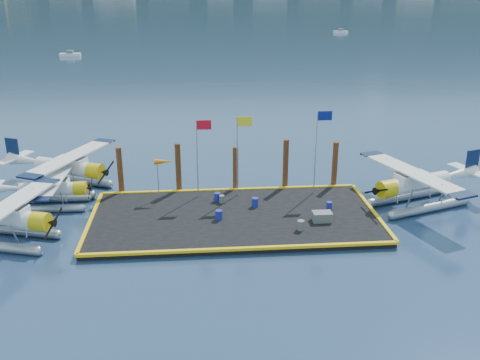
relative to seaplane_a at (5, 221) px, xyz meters
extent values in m
plane|color=navy|center=(14.90, 2.12, -1.56)|extent=(4000.00, 4000.00, 0.00)
cube|color=black|center=(14.90, 2.12, -1.36)|extent=(20.00, 10.00, 0.40)
cylinder|color=gray|center=(-0.08, 1.23, -1.25)|extent=(6.45, 2.46, 0.63)
cylinder|color=silver|center=(-0.21, 0.06, 0.18)|extent=(5.03, 2.50, 1.16)
cube|color=silver|center=(0.40, -0.12, 0.55)|extent=(2.55, 1.77, 0.95)
cube|color=black|center=(0.70, -0.21, 0.76)|extent=(1.73, 1.48, 0.58)
cylinder|color=gold|center=(2.42, -0.72, 0.18)|extent=(1.36, 1.47, 1.22)
cube|color=black|center=(3.28, -0.97, 0.18)|extent=(0.73, 2.27, 1.18)
cube|color=silver|center=(0.40, -0.12, 1.08)|extent=(4.21, 9.55, 0.13)
cube|color=#0B1737|center=(1.69, 4.23, 1.08)|extent=(1.79, 1.36, 0.14)
cylinder|color=gray|center=(1.15, 6.70, -1.30)|extent=(5.53, 0.63, 0.53)
cylinder|color=gray|center=(1.12, 4.74, -1.30)|extent=(5.53, 0.63, 0.53)
cylinder|color=silver|center=(1.31, 5.72, -0.09)|extent=(4.15, 1.05, 0.98)
cube|color=silver|center=(1.85, 5.71, 0.22)|extent=(1.97, 1.01, 0.80)
cube|color=black|center=(2.12, 5.70, 0.40)|extent=(1.26, 0.96, 0.49)
cylinder|color=gold|center=(3.63, 5.68, -0.09)|extent=(0.91, 1.05, 1.03)
cube|color=black|center=(4.38, 5.66, -0.09)|extent=(0.09, 1.98, 1.00)
cube|color=silver|center=(1.85, 5.71, 0.66)|extent=(1.47, 8.03, 0.11)
cube|color=#0B1737|center=(1.91, 9.53, 0.66)|extent=(1.35, 0.82, 0.12)
cube|color=#0B1737|center=(1.78, 1.88, 0.66)|extent=(1.35, 0.82, 0.12)
cylinder|color=gray|center=(2.03, 10.80, -1.23)|extent=(6.52, 3.46, 0.66)
cylinder|color=gray|center=(1.02, 8.59, -1.23)|extent=(6.52, 3.46, 0.66)
cylinder|color=silver|center=(1.73, 9.61, 0.26)|extent=(5.19, 3.25, 1.22)
cube|color=silver|center=(2.33, 9.33, 0.65)|extent=(2.72, 2.12, 1.00)
cube|color=black|center=(2.63, 9.19, 0.87)|extent=(1.89, 1.70, 0.61)
cylinder|color=gold|center=(4.34, 8.41, 0.26)|extent=(1.54, 1.63, 1.28)
cube|color=black|center=(5.20, 8.02, 0.26)|extent=(1.09, 2.27, 1.24)
cube|color=silver|center=(2.33, 9.33, 1.21)|extent=(5.65, 9.75, 0.13)
cube|color=#0B1737|center=(4.31, 13.66, 1.21)|extent=(1.92, 1.60, 0.14)
cube|color=#0B1737|center=(0.35, 5.00, 1.21)|extent=(1.92, 1.60, 0.14)
cube|color=#0B1737|center=(-2.91, 11.72, 1.26)|extent=(1.16, 0.63, 1.88)
cube|color=silver|center=(-2.80, 11.68, 0.54)|extent=(2.47, 3.84, 0.11)
cylinder|color=gray|center=(29.35, 2.46, -1.23)|extent=(6.78, 2.88, 0.67)
cylinder|color=gray|center=(28.55, 4.79, -1.23)|extent=(6.78, 2.88, 0.67)
cylinder|color=silver|center=(28.74, 3.56, 0.28)|extent=(5.32, 2.85, 1.23)
cube|color=silver|center=(28.11, 3.34, 0.68)|extent=(2.73, 1.96, 1.01)
cube|color=black|center=(27.79, 3.23, 0.90)|extent=(1.86, 1.62, 0.62)
cylinder|color=gold|center=(25.99, 2.61, 0.28)|extent=(1.48, 1.59, 1.30)
cube|color=black|center=(25.09, 2.31, 0.28)|extent=(0.87, 2.38, 1.26)
cube|color=silver|center=(28.11, 3.34, 1.24)|extent=(4.85, 10.07, 0.13)
cube|color=#0B1737|center=(29.67, -1.21, 1.24)|extent=(1.91, 1.50, 0.15)
cube|color=#0B1737|center=(26.55, 7.89, 1.24)|extent=(1.91, 1.50, 0.15)
cube|color=#0B1737|center=(33.61, 5.22, 1.29)|extent=(1.21, 0.53, 1.90)
cube|color=silver|center=(33.50, 5.19, 0.56)|extent=(2.19, 3.93, 0.11)
cylinder|color=#58595D|center=(14.14, 4.56, -0.88)|extent=(0.40, 0.40, 0.57)
cylinder|color=#58595D|center=(19.12, -0.56, -0.82)|extent=(0.48, 0.48, 0.68)
cylinder|color=navy|center=(16.53, 3.61, -0.82)|extent=(0.48, 0.48, 0.68)
cylinder|color=navy|center=(13.77, 1.58, -0.82)|extent=(0.48, 0.48, 0.68)
cylinder|color=navy|center=(21.84, 2.64, -0.88)|extent=(0.41, 0.41, 0.57)
cylinder|color=navy|center=(13.82, 4.89, -0.83)|extent=(0.47, 0.47, 0.66)
cube|color=#58595D|center=(20.86, 0.72, -0.83)|extent=(1.32, 0.88, 0.66)
cylinder|color=#96959D|center=(12.40, 5.92, 1.84)|extent=(0.08, 0.08, 6.00)
cube|color=red|center=(12.95, 5.92, 4.49)|extent=(1.10, 0.03, 0.70)
cylinder|color=#96959D|center=(15.40, 5.92, 1.94)|extent=(0.08, 0.08, 6.20)
cube|color=yellow|center=(15.95, 5.92, 4.69)|extent=(1.10, 0.03, 0.70)
cylinder|color=#96959D|center=(21.40, 5.92, 2.09)|extent=(0.08, 0.08, 6.50)
cube|color=navy|center=(21.95, 5.92, 4.99)|extent=(1.10, 0.03, 0.70)
cylinder|color=#96959D|center=(9.40, 5.92, 0.34)|extent=(0.07, 0.07, 3.00)
cone|color=#D5670B|center=(9.90, 5.92, 1.74)|extent=(1.40, 0.44, 0.44)
cylinder|color=#411F12|center=(6.40, 7.52, 0.44)|extent=(0.44, 0.44, 4.00)
cylinder|color=#411F12|center=(10.90, 7.52, 0.54)|extent=(0.44, 0.44, 4.20)
cylinder|color=#411F12|center=(15.40, 7.52, 0.34)|extent=(0.44, 0.44, 3.80)
cylinder|color=#411F12|center=(19.40, 7.52, 0.59)|extent=(0.44, 0.44, 4.30)
cylinder|color=#411F12|center=(23.40, 7.52, 0.44)|extent=(0.44, 0.44, 4.00)
camera|label=1|loc=(12.34, -32.25, 14.45)|focal=40.00mm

